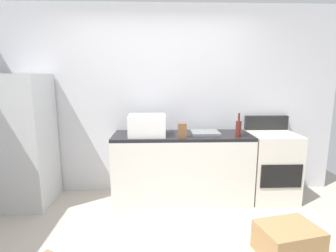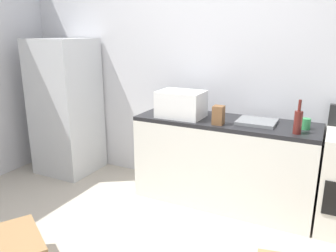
% 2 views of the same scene
% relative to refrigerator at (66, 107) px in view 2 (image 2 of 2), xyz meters
% --- Properties ---
extents(wall_back, '(5.00, 0.10, 2.60)m').
position_rel_refrigerator_xyz_m(wall_back, '(1.75, 0.40, 0.46)').
color(wall_back, silver).
rests_on(wall_back, ground_plane).
extents(kitchen_counter, '(1.80, 0.60, 0.90)m').
position_rel_refrigerator_xyz_m(kitchen_counter, '(2.05, 0.05, -0.39)').
color(kitchen_counter, silver).
rests_on(kitchen_counter, ground_plane).
extents(refrigerator, '(0.68, 0.66, 1.67)m').
position_rel_refrigerator_xyz_m(refrigerator, '(0.00, 0.00, 0.00)').
color(refrigerator, silver).
rests_on(refrigerator, ground_plane).
extents(microwave, '(0.46, 0.34, 0.27)m').
position_rel_refrigerator_xyz_m(microwave, '(1.60, -0.03, 0.20)').
color(microwave, white).
rests_on(microwave, kitchen_counter).
extents(sink_basin, '(0.36, 0.32, 0.03)m').
position_rel_refrigerator_xyz_m(sink_basin, '(2.36, 0.06, 0.08)').
color(sink_basin, slate).
rests_on(sink_basin, kitchen_counter).
extents(wine_bottle, '(0.07, 0.07, 0.30)m').
position_rel_refrigerator_xyz_m(wine_bottle, '(2.74, -0.12, 0.17)').
color(wine_bottle, '#591E19').
rests_on(wine_bottle, kitchen_counter).
extents(coffee_mug, '(0.08, 0.08, 0.10)m').
position_rel_refrigerator_xyz_m(coffee_mug, '(2.79, 0.05, 0.11)').
color(coffee_mug, '#338C4C').
rests_on(coffee_mug, kitchen_counter).
extents(knife_block, '(0.10, 0.10, 0.18)m').
position_rel_refrigerator_xyz_m(knife_block, '(2.03, -0.14, 0.15)').
color(knife_block, brown).
rests_on(knife_block, kitchen_counter).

